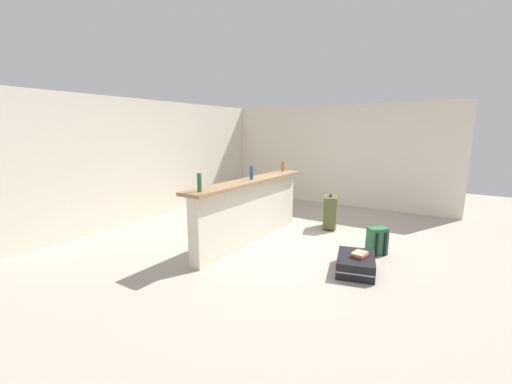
% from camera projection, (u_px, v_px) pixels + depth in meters
% --- Properties ---
extents(ground_plane, '(13.00, 13.00, 0.05)m').
position_uv_depth(ground_plane, '(284.00, 237.00, 5.79)').
color(ground_plane, '#ADA393').
extents(wall_back, '(6.60, 0.10, 2.50)m').
position_uv_depth(wall_back, '(164.00, 159.00, 7.18)').
color(wall_back, silver).
rests_on(wall_back, ground_plane).
extents(wall_right, '(0.10, 6.00, 2.50)m').
position_uv_depth(wall_right, '(330.00, 155.00, 8.23)').
color(wall_right, silver).
rests_on(wall_right, ground_plane).
extents(partition_half_wall, '(2.80, 0.20, 1.02)m').
position_uv_depth(partition_half_wall, '(251.00, 212.00, 5.47)').
color(partition_half_wall, silver).
rests_on(partition_half_wall, ground_plane).
extents(bar_countertop, '(2.96, 0.40, 0.05)m').
position_uv_depth(bar_countertop, '(251.00, 181.00, 5.37)').
color(bar_countertop, '#93704C').
rests_on(bar_countertop, partition_half_wall).
extents(bottle_green, '(0.06, 0.06, 0.25)m').
position_uv_depth(bottle_green, '(199.00, 182.00, 4.28)').
color(bottle_green, '#2D6B38').
rests_on(bottle_green, bar_countertop).
extents(bottle_blue, '(0.06, 0.06, 0.23)m').
position_uv_depth(bottle_blue, '(251.00, 173.00, 5.35)').
color(bottle_blue, '#284C89').
rests_on(bottle_blue, bar_countertop).
extents(bottle_amber, '(0.06, 0.06, 0.20)m').
position_uv_depth(bottle_amber, '(283.00, 166.00, 6.41)').
color(bottle_amber, '#9E661E').
rests_on(bottle_amber, bar_countertop).
extents(dining_table, '(1.10, 0.80, 0.74)m').
position_uv_depth(dining_table, '(256.00, 184.00, 7.49)').
color(dining_table, brown).
rests_on(dining_table, ground_plane).
extents(dining_chair_near_partition, '(0.41, 0.41, 0.93)m').
position_uv_depth(dining_chair_near_partition, '(273.00, 192.00, 7.19)').
color(dining_chair_near_partition, '#4C331E').
rests_on(dining_chair_near_partition, ground_plane).
extents(suitcase_flat_black, '(0.88, 0.65, 0.22)m').
position_uv_depth(suitcase_flat_black, '(356.00, 264.00, 4.33)').
color(suitcase_flat_black, black).
rests_on(suitcase_flat_black, ground_plane).
extents(suitcase_upright_olive, '(0.49, 0.37, 0.67)m').
position_uv_depth(suitcase_upright_olive, '(330.00, 211.00, 6.22)').
color(suitcase_upright_olive, '#51562D').
rests_on(suitcase_upright_olive, ground_plane).
extents(backpack_green, '(0.34, 0.34, 0.42)m').
position_uv_depth(backpack_green, '(377.00, 241.00, 4.93)').
color(backpack_green, '#286B3D').
rests_on(backpack_green, ground_plane).
extents(book_stack, '(0.26, 0.21, 0.06)m').
position_uv_depth(book_stack, '(360.00, 255.00, 4.28)').
color(book_stack, '#AD2D2D').
rests_on(book_stack, suitcase_flat_black).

